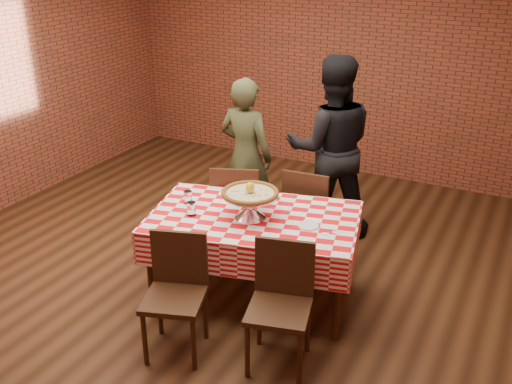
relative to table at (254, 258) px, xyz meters
The scene contains 19 objects.
ground 0.67m from the table, 165.66° to the left, with size 6.00×6.00×0.00m, color black.
back_wall 3.36m from the table, 99.68° to the left, with size 5.50×5.50×0.00m, color brown.
table is the anchor object (origin of this frame).
tablecloth 0.24m from the table, 135.00° to the left, with size 1.67×1.01×0.28m, color red, non-canonical shape.
pizza_stand 0.48m from the table, 118.21° to the right, with size 0.45×0.45×0.20m, color silver, non-canonical shape.
pizza 0.59m from the table, 118.21° to the right, with size 0.45×0.45×0.03m, color beige.
lemon 0.64m from the table, 118.21° to the right, with size 0.07×0.07×0.09m, color yellow.
water_glass_left 0.66m from the table, 154.61° to the right, with size 0.07×0.07×0.11m, color white.
water_glass_right 0.74m from the table, behind, with size 0.07×0.07×0.11m, color white.
side_plate 0.60m from the table, ahead, with size 0.16×0.16×0.01m, color white.
sweetener_packet_a 0.73m from the table, ahead, with size 0.05×0.04×0.01m, color white.
sweetener_packet_b 0.78m from the table, ahead, with size 0.05×0.04×0.01m, color white.
condiment_caddy 0.56m from the table, 93.89° to the left, with size 0.10×0.08×0.14m, color silver.
chair_near_left 0.90m from the table, 101.23° to the right, with size 0.41×0.41×0.89m, color #382112, non-canonical shape.
chair_near_right 0.86m from the table, 50.99° to the right, with size 0.42×0.42×0.90m, color #382112, non-canonical shape.
chair_far_left 0.82m from the table, 128.58° to the left, with size 0.44×0.44×0.92m, color #382112, non-canonical shape.
chair_far_right 0.90m from the table, 81.13° to the left, with size 0.42×0.42×0.90m, color #382112, non-canonical shape.
diner_olive 1.38m from the table, 120.98° to the left, with size 0.57×0.38×1.57m, color #3F4427.
diner_black 1.52m from the table, 85.67° to the left, with size 0.88×0.69×1.81m, color black.
Camera 1 is at (2.46, -3.83, 2.81)m, focal length 40.92 mm.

